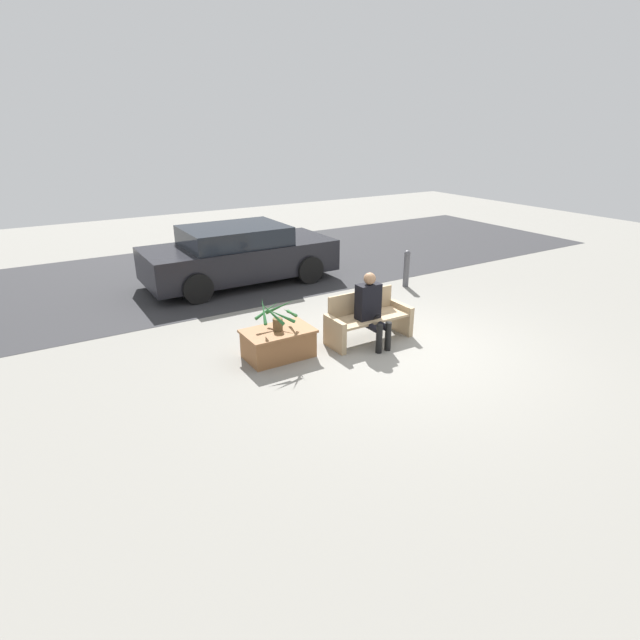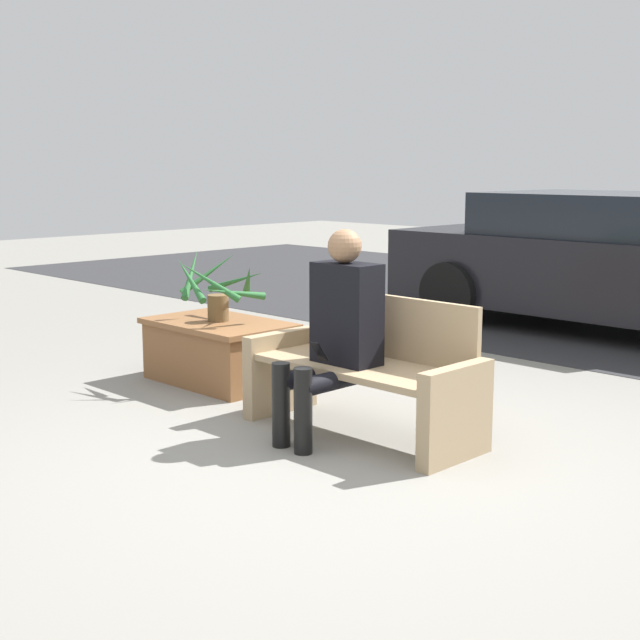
{
  "view_description": "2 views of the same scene",
  "coord_description": "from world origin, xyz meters",
  "views": [
    {
      "loc": [
        -5.02,
        -5.71,
        3.45
      ],
      "look_at": [
        -1.17,
        0.55,
        0.55
      ],
      "focal_mm": 28.0,
      "sensor_mm": 36.0,
      "label": 1
    },
    {
      "loc": [
        3.23,
        -3.27,
        1.58
      ],
      "look_at": [
        -1.01,
        0.97,
        0.54
      ],
      "focal_mm": 50.0,
      "sensor_mm": 36.0,
      "label": 2
    }
  ],
  "objects": [
    {
      "name": "bench",
      "position": [
        -0.22,
        0.56,
        0.37
      ],
      "size": [
        1.48,
        0.57,
        0.81
      ],
      "color": "tan",
      "rests_on": "ground_plane"
    },
    {
      "name": "ground_plane",
      "position": [
        0.0,
        0.0,
        0.0
      ],
      "size": [
        30.0,
        30.0,
        0.0
      ],
      "primitive_type": "plane",
      "color": "gray"
    },
    {
      "name": "parked_car",
      "position": [
        -0.76,
        4.76,
        0.67
      ],
      "size": [
        4.3,
        1.98,
        1.32
      ],
      "color": "black",
      "rests_on": "ground_plane"
    },
    {
      "name": "person_seated",
      "position": [
        -0.29,
        0.38,
        0.65
      ],
      "size": [
        0.4,
        0.61,
        1.22
      ],
      "color": "black",
      "rests_on": "ground_plane"
    },
    {
      "name": "planter_box",
      "position": [
        -1.83,
        0.73,
        0.25
      ],
      "size": [
        1.08,
        0.68,
        0.46
      ],
      "color": "brown",
      "rests_on": "ground_plane"
    },
    {
      "name": "potted_plant",
      "position": [
        -1.83,
        0.73,
        0.7
      ],
      "size": [
        0.65,
        0.67,
        0.52
      ],
      "color": "brown",
      "rests_on": "planter_box"
    }
  ]
}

